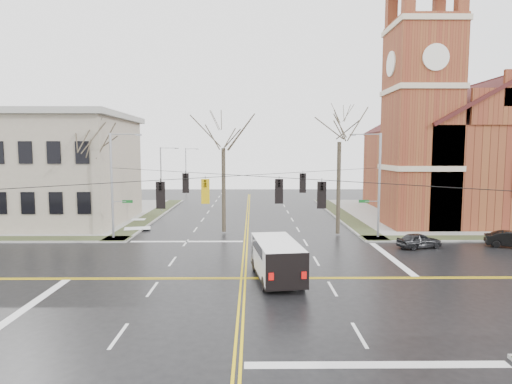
{
  "coord_description": "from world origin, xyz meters",
  "views": [
    {
      "loc": [
        0.55,
        -25.09,
        7.64
      ],
      "look_at": [
        0.82,
        6.0,
        4.64
      ],
      "focal_mm": 30.0,
      "sensor_mm": 36.0,
      "label": 1
    }
  ],
  "objects_px": {
    "streetlight_north_b": "(187,170)",
    "tree_nw_far": "(93,150)",
    "church": "(460,144)",
    "tree_ne": "(339,136)",
    "parked_car_b": "(512,240)",
    "streetlight_north_a": "(162,177)",
    "tree_nw_near": "(223,142)",
    "signal_pole_nw": "(114,182)",
    "signal_pole_ne": "(377,182)",
    "parked_car_a": "(419,240)",
    "cargo_van": "(276,256)"
  },
  "relations": [
    {
      "from": "streetlight_north_a",
      "to": "tree_nw_far",
      "type": "bearing_deg",
      "value": -102.88
    },
    {
      "from": "tree_nw_near",
      "to": "tree_ne",
      "type": "height_order",
      "value": "tree_ne"
    },
    {
      "from": "church",
      "to": "parked_car_a",
      "type": "relative_size",
      "value": 7.77
    },
    {
      "from": "tree_ne",
      "to": "cargo_van",
      "type": "bearing_deg",
      "value": -115.69
    },
    {
      "from": "signal_pole_ne",
      "to": "parked_car_a",
      "type": "bearing_deg",
      "value": -56.01
    },
    {
      "from": "parked_car_b",
      "to": "tree_nw_far",
      "type": "bearing_deg",
      "value": 101.72
    },
    {
      "from": "tree_nw_near",
      "to": "tree_ne",
      "type": "relative_size",
      "value": 0.93
    },
    {
      "from": "tree_nw_far",
      "to": "tree_ne",
      "type": "bearing_deg",
      "value": -1.91
    },
    {
      "from": "streetlight_north_b",
      "to": "parked_car_b",
      "type": "xyz_separation_m",
      "value": [
        31.77,
        -39.97,
        -3.83
      ]
    },
    {
      "from": "signal_pole_ne",
      "to": "tree_nw_far",
      "type": "height_order",
      "value": "tree_nw_far"
    },
    {
      "from": "church",
      "to": "cargo_van",
      "type": "relative_size",
      "value": 4.36
    },
    {
      "from": "tree_nw_far",
      "to": "signal_pole_ne",
      "type": "bearing_deg",
      "value": -5.49
    },
    {
      "from": "church",
      "to": "parked_car_a",
      "type": "xyz_separation_m",
      "value": [
        -11.06,
        -16.82,
        -7.83
      ]
    },
    {
      "from": "signal_pole_ne",
      "to": "signal_pole_nw",
      "type": "height_order",
      "value": "same"
    },
    {
      "from": "streetlight_north_a",
      "to": "tree_ne",
      "type": "relative_size",
      "value": 0.64
    },
    {
      "from": "streetlight_north_b",
      "to": "cargo_van",
      "type": "height_order",
      "value": "streetlight_north_b"
    },
    {
      "from": "signal_pole_nw",
      "to": "tree_ne",
      "type": "distance_m",
      "value": 20.12
    },
    {
      "from": "church",
      "to": "signal_pole_nw",
      "type": "height_order",
      "value": "church"
    },
    {
      "from": "streetlight_north_b",
      "to": "signal_pole_ne",
      "type": "bearing_deg",
      "value": -58.95
    },
    {
      "from": "parked_car_b",
      "to": "streetlight_north_b",
      "type": "bearing_deg",
      "value": 59.76
    },
    {
      "from": "signal_pole_nw",
      "to": "streetlight_north_a",
      "type": "bearing_deg",
      "value": 87.68
    },
    {
      "from": "streetlight_north_a",
      "to": "cargo_van",
      "type": "height_order",
      "value": "streetlight_north_a"
    },
    {
      "from": "signal_pole_nw",
      "to": "streetlight_north_b",
      "type": "distance_m",
      "value": 36.51
    },
    {
      "from": "signal_pole_ne",
      "to": "cargo_van",
      "type": "relative_size",
      "value": 1.43
    },
    {
      "from": "church",
      "to": "signal_pole_nw",
      "type": "bearing_deg",
      "value": -159.79
    },
    {
      "from": "parked_car_a",
      "to": "streetlight_north_b",
      "type": "bearing_deg",
      "value": 14.87
    },
    {
      "from": "church",
      "to": "tree_ne",
      "type": "height_order",
      "value": "church"
    },
    {
      "from": "parked_car_a",
      "to": "signal_pole_nw",
      "type": "bearing_deg",
      "value": 65.51
    },
    {
      "from": "parked_car_b",
      "to": "tree_nw_near",
      "type": "xyz_separation_m",
      "value": [
        -23.22,
        6.17,
        7.77
      ]
    },
    {
      "from": "church",
      "to": "cargo_van",
      "type": "bearing_deg",
      "value": -132.58
    },
    {
      "from": "church",
      "to": "streetlight_north_a",
      "type": "xyz_separation_m",
      "value": [
        -35.42,
        3.22,
        -3.97
      ]
    },
    {
      "from": "tree_nw_far",
      "to": "streetlight_north_b",
      "type": "bearing_deg",
      "value": 84.6
    },
    {
      "from": "tree_ne",
      "to": "streetlight_north_a",
      "type": "bearing_deg",
      "value": 142.01
    },
    {
      "from": "church",
      "to": "parked_car_b",
      "type": "xyz_separation_m",
      "value": [
        -3.65,
        -16.75,
        -7.8
      ]
    },
    {
      "from": "parked_car_a",
      "to": "tree_nw_far",
      "type": "relative_size",
      "value": 0.33
    },
    {
      "from": "streetlight_north_b",
      "to": "church",
      "type": "bearing_deg",
      "value": -33.25
    },
    {
      "from": "streetlight_north_a",
      "to": "cargo_van",
      "type": "bearing_deg",
      "value": -65.76
    },
    {
      "from": "tree_nw_near",
      "to": "parked_car_a",
      "type": "bearing_deg",
      "value": -21.53
    },
    {
      "from": "signal_pole_nw",
      "to": "tree_ne",
      "type": "xyz_separation_m",
      "value": [
        19.64,
        1.68,
        4.04
      ]
    },
    {
      "from": "streetlight_north_b",
      "to": "parked_car_a",
      "type": "bearing_deg",
      "value": -58.68
    },
    {
      "from": "church",
      "to": "streetlight_north_a",
      "type": "distance_m",
      "value": 35.78
    },
    {
      "from": "signal_pole_nw",
      "to": "parked_car_a",
      "type": "bearing_deg",
      "value": -8.05
    },
    {
      "from": "signal_pole_ne",
      "to": "streetlight_north_b",
      "type": "xyz_separation_m",
      "value": [
        -21.97,
        36.5,
        -0.48
      ]
    },
    {
      "from": "streetlight_north_b",
      "to": "tree_nw_far",
      "type": "bearing_deg",
      "value": -95.4
    },
    {
      "from": "church",
      "to": "tree_ne",
      "type": "xyz_separation_m",
      "value": [
        -16.44,
        -11.6,
        0.56
      ]
    },
    {
      "from": "tree_ne",
      "to": "signal_pole_nw",
      "type": "bearing_deg",
      "value": -175.11
    },
    {
      "from": "tree_nw_far",
      "to": "tree_nw_near",
      "type": "xyz_separation_m",
      "value": [
        11.77,
        0.28,
        0.68
      ]
    },
    {
      "from": "parked_car_a",
      "to": "parked_car_b",
      "type": "height_order",
      "value": "parked_car_b"
    },
    {
      "from": "parked_car_b",
      "to": "church",
      "type": "bearing_deg",
      "value": 9.0
    },
    {
      "from": "signal_pole_nw",
      "to": "parked_car_b",
      "type": "relative_size",
      "value": 2.33
    }
  ]
}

